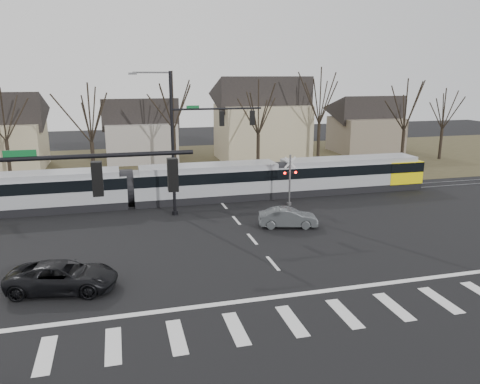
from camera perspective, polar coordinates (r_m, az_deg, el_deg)
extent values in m
plane|color=black|center=(24.01, 5.59, -10.44)|extent=(140.00, 140.00, 0.00)
cube|color=#38331E|center=(53.92, -6.27, 3.40)|extent=(140.00, 28.00, 0.01)
cube|color=silver|center=(19.44, -22.63, -17.87)|extent=(0.60, 2.60, 0.01)
cube|color=silver|center=(19.21, -15.19, -17.62)|extent=(0.60, 2.60, 0.01)
cube|color=silver|center=(19.28, -7.73, -17.08)|extent=(0.60, 2.60, 0.01)
cube|color=silver|center=(19.65, -0.48, -16.30)|extent=(0.60, 2.60, 0.01)
cube|color=silver|center=(20.30, 6.34, -15.33)|extent=(0.60, 2.60, 0.01)
cube|color=silver|center=(21.20, 12.60, -14.25)|extent=(0.60, 2.60, 0.01)
cube|color=silver|center=(22.32, 18.24, -13.12)|extent=(0.60, 2.60, 0.01)
cube|color=silver|center=(23.63, 23.24, -12.01)|extent=(0.60, 2.60, 0.01)
cube|color=silver|center=(22.50, 7.21, -12.24)|extent=(28.00, 0.35, 0.01)
cube|color=silver|center=(25.73, 4.03, -8.66)|extent=(0.18, 2.00, 0.01)
cube|color=silver|center=(29.29, 1.51, -5.75)|extent=(0.18, 2.00, 0.01)
cube|color=silver|center=(32.94, -0.45, -3.46)|extent=(0.18, 2.00, 0.01)
cube|color=silver|center=(36.67, -2.00, -1.63)|extent=(0.18, 2.00, 0.01)
cube|color=silver|center=(40.45, -3.26, -0.14)|extent=(0.18, 2.00, 0.01)
cube|color=silver|center=(44.26, -4.31, 1.09)|extent=(0.18, 2.00, 0.01)
cube|color=silver|center=(48.11, -5.18, 2.13)|extent=(0.18, 2.00, 0.01)
cube|color=silver|center=(51.98, -5.93, 3.01)|extent=(0.18, 2.00, 0.01)
cube|color=#59595E|center=(37.69, -2.37, -1.16)|extent=(90.00, 0.12, 0.06)
cube|color=#59595E|center=(39.02, -2.82, -0.64)|extent=(90.00, 0.12, 0.06)
cube|color=gray|center=(37.88, -23.49, -0.03)|extent=(13.01, 2.80, 2.92)
cube|color=black|center=(37.75, -23.57, 0.84)|extent=(13.03, 2.84, 0.85)
cube|color=gray|center=(38.05, -3.80, 1.19)|extent=(12.01, 2.80, 2.92)
cube|color=black|center=(37.93, -3.81, 2.06)|extent=(12.03, 2.84, 0.85)
cube|color=gray|center=(42.19, 13.12, 2.13)|extent=(13.01, 2.80, 2.92)
cube|color=black|center=(42.08, 13.16, 2.92)|extent=(13.03, 2.84, 0.85)
cube|color=yellow|center=(44.65, 18.71, 2.52)|extent=(3.20, 2.86, 1.95)
imported|color=#44484B|center=(31.55, 5.86, -3.12)|extent=(3.25, 4.57, 1.29)
imported|color=black|center=(23.92, -20.79, -9.62)|extent=(4.26, 5.92, 1.40)
cylinder|color=black|center=(14.65, -18.46, 4.14)|extent=(6.50, 0.14, 0.14)
cube|color=#0C5926|center=(14.84, -25.27, 4.22)|extent=(0.90, 0.03, 0.22)
cube|color=black|center=(14.76, -17.00, 1.55)|extent=(0.32, 0.32, 1.05)
sphere|color=#FF0C07|center=(14.69, -17.09, 2.80)|extent=(0.22, 0.22, 0.22)
cube|color=black|center=(14.83, -8.19, 2.09)|extent=(0.32, 0.32, 1.05)
sphere|color=#FF0C07|center=(14.77, -8.24, 3.34)|extent=(0.22, 0.22, 0.22)
cylinder|color=black|center=(33.49, -8.21, 5.64)|extent=(0.22, 0.22, 10.20)
cylinder|color=black|center=(34.56, -7.93, -2.50)|extent=(0.44, 0.44, 0.30)
cylinder|color=black|center=(33.75, -2.79, 10.10)|extent=(6.50, 0.14, 0.14)
cube|color=#0C5926|center=(33.42, -5.78, 10.27)|extent=(0.90, 0.03, 0.22)
cube|color=black|center=(33.87, -2.24, 8.93)|extent=(0.32, 0.32, 1.05)
sphere|color=#FF0C07|center=(33.84, -2.24, 9.49)|extent=(0.22, 0.22, 0.22)
cube|color=black|center=(34.44, 1.51, 9.02)|extent=(0.32, 0.32, 1.05)
sphere|color=#FF0C07|center=(34.41, 1.51, 9.57)|extent=(0.22, 0.22, 0.22)
cube|color=#59595B|center=(32.95, -12.97, 13.89)|extent=(0.55, 0.22, 0.14)
cylinder|color=#59595B|center=(36.47, 6.08, 1.44)|extent=(0.14, 0.14, 4.00)
cylinder|color=#59595B|center=(36.93, 6.01, -1.44)|extent=(0.36, 0.36, 0.20)
cube|color=silver|center=(36.19, 6.14, 3.60)|extent=(0.95, 0.04, 0.95)
cube|color=silver|center=(36.19, 6.14, 3.60)|extent=(0.95, 0.04, 0.95)
cube|color=black|center=(36.35, 6.11, 2.36)|extent=(1.00, 0.10, 0.12)
sphere|color=#FF0C07|center=(36.12, 5.48, 2.30)|extent=(0.18, 0.18, 0.18)
sphere|color=#FF0C07|center=(36.44, 6.81, 2.37)|extent=(0.18, 0.18, 0.18)
cube|color=gray|center=(57.01, -11.94, 6.05)|extent=(8.00, 7.00, 4.50)
cube|color=tan|center=(56.40, 2.63, 7.28)|extent=(10.00, 8.00, 6.50)
cube|color=#6B5F4F|center=(64.35, 15.02, 6.76)|extent=(8.00, 7.00, 4.50)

